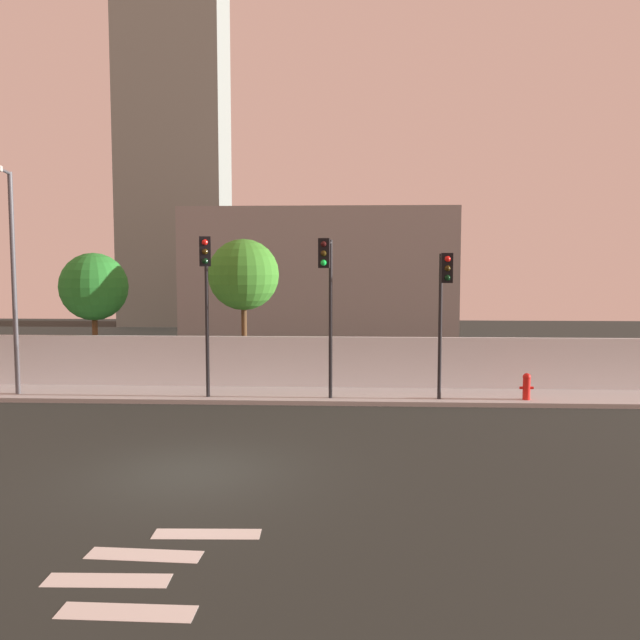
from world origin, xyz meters
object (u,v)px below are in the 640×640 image
traffic_light_center (327,284)px  street_lamp_curbside (11,265)px  traffic_light_left (206,283)px  traffic_light_right (444,294)px  fire_hydrant (527,385)px  roadside_tree_leftmost (94,287)px  roadside_tree_midleft (244,275)px

traffic_light_center → street_lamp_curbside: 10.48m
traffic_light_left → traffic_light_right: (7.42, 0.09, -0.35)m
traffic_light_right → traffic_light_center: bearing=179.4°
traffic_light_center → traffic_light_right: (3.62, -0.04, -0.30)m
traffic_light_left → fire_hydrant: size_ratio=6.01×
traffic_light_left → roadside_tree_leftmost: (-5.03, 3.64, -0.27)m
traffic_light_center → fire_hydrant: 7.24m
traffic_light_center → fire_hydrant: (6.42, 0.71, -3.27)m
traffic_light_center → traffic_light_left: bearing=-178.0°
traffic_light_center → street_lamp_curbside: street_lamp_curbside is taller
street_lamp_curbside → roadside_tree_leftmost: (1.62, 2.89, -0.84)m
traffic_light_center → fire_hydrant: size_ratio=5.95×
traffic_light_center → fire_hydrant: traffic_light_center is taller
traffic_light_right → street_lamp_curbside: 14.11m
street_lamp_curbside → roadside_tree_leftmost: 3.42m
traffic_light_center → street_lamp_curbside: (-10.45, 0.62, 0.61)m
traffic_light_right → street_lamp_curbside: (-14.06, 0.65, 0.91)m
traffic_light_center → traffic_light_right: bearing=-0.6°
traffic_light_center → roadside_tree_leftmost: traffic_light_center is taller
roadside_tree_leftmost → traffic_light_left: bearing=-35.9°
roadside_tree_leftmost → roadside_tree_midleft: 5.64m
street_lamp_curbside → fire_hydrant: 17.31m
traffic_light_center → roadside_tree_leftmost: 9.50m
traffic_light_right → roadside_tree_leftmost: roadside_tree_leftmost is taller
traffic_light_right → roadside_tree_midleft: roadside_tree_midleft is taller
traffic_light_right → traffic_light_left: bearing=-179.3°
traffic_light_left → street_lamp_curbside: bearing=173.6°
fire_hydrant → roadside_tree_leftmost: roadside_tree_leftmost is taller
traffic_light_right → street_lamp_curbside: bearing=177.3°
traffic_light_left → roadside_tree_leftmost: 6.21m
traffic_light_right → roadside_tree_leftmost: size_ratio=0.95×
traffic_light_left → traffic_light_center: traffic_light_left is taller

